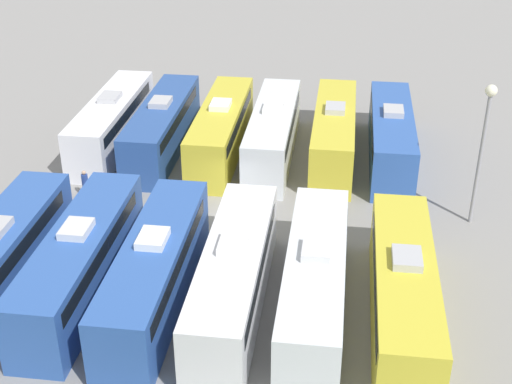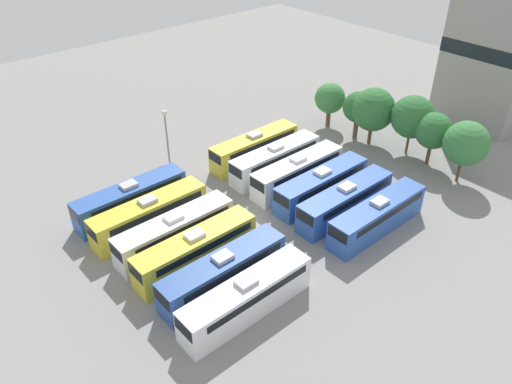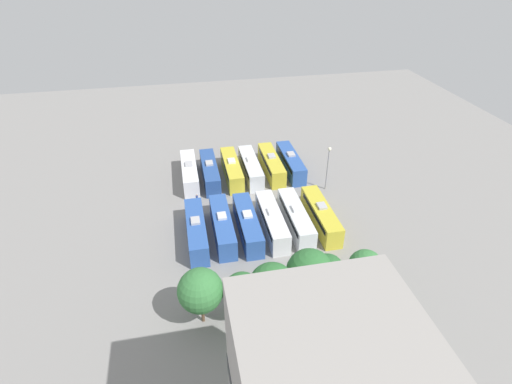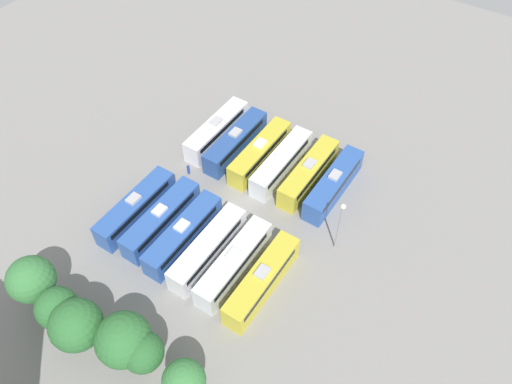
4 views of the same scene
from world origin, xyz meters
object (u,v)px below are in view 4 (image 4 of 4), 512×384
worker_person (188,169)px  tree_1 (143,352)px  bus_1 (309,172)px  tree_4 (57,308)px  tree_5 (31,279)px  bus_11 (136,207)px  bus_10 (161,219)px  tree_2 (124,340)px  bus_8 (208,248)px  tree_0 (184,381)px  light_pole (341,219)px  bus_7 (234,263)px  bus_6 (262,280)px  tree_3 (76,325)px  bus_5 (217,130)px  bus_4 (236,141)px  bus_3 (260,152)px  bus_9 (183,234)px  bus_2 (281,162)px

worker_person → tree_1: bearing=120.0°
bus_1 → tree_4: tree_4 is taller
tree_1 → tree_5: bearing=2.2°
bus_11 → worker_person: bus_11 is taller
bus_10 → tree_2: size_ratio=1.61×
bus_8 → tree_0: size_ratio=1.96×
bus_11 → tree_1: (-13.71, 13.49, 2.47)m
light_pole → tree_0: bearing=80.7°
bus_7 → light_pole: bearing=-130.9°
bus_1 → bus_6: size_ratio=1.00×
tree_3 → light_pole: bearing=-121.9°
bus_10 → worker_person: bus_10 is taller
tree_3 → tree_4: bearing=-6.2°
bus_1 → bus_5: size_ratio=1.00×
bus_6 → tree_3: tree_3 is taller
tree_2 → tree_3: tree_3 is taller
tree_5 → light_pole: bearing=-134.2°
worker_person → tree_0: 28.67m
tree_0 → tree_4: tree_4 is taller
bus_4 → tree_2: (-8.05, 29.45, 2.86)m
bus_3 → bus_9: size_ratio=1.00×
tree_0 → bus_8: bearing=-60.4°
tree_1 → light_pole: bearing=-110.2°
bus_2 → bus_6: 17.47m
bus_2 → tree_1: tree_1 is taller
tree_0 → bus_3: bearing=-69.4°
tree_0 → tree_1: size_ratio=0.96×
bus_6 → tree_5: (18.31, 13.94, 2.94)m
bus_9 → bus_10: 3.53m
bus_7 → tree_2: bearing=79.2°
bus_5 → bus_11: size_ratio=1.00×
bus_3 → bus_8: bearing=101.9°
bus_8 → tree_1: tree_1 is taller
bus_3 → tree_3: 31.05m
bus_3 → tree_3: bearing=89.4°
bus_8 → tree_4: 16.44m
bus_1 → bus_5: 14.34m
bus_10 → worker_person: 9.16m
bus_7 → tree_1: (0.46, 13.53, 2.47)m
bus_10 → tree_1: (-10.06, 13.84, 2.47)m
tree_0 → light_pole: bearing=-99.3°
bus_2 → bus_3: same height
bus_10 → tree_1: size_ratio=1.89×
bus_6 → bus_8: 7.23m
bus_7 → tree_5: 20.48m
bus_3 → bus_11: size_ratio=1.00×
bus_3 → tree_1: size_ratio=1.89×
bus_6 → bus_9: size_ratio=1.00×
bus_4 → tree_2: bearing=105.3°
bus_5 → light_pole: bearing=162.0°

